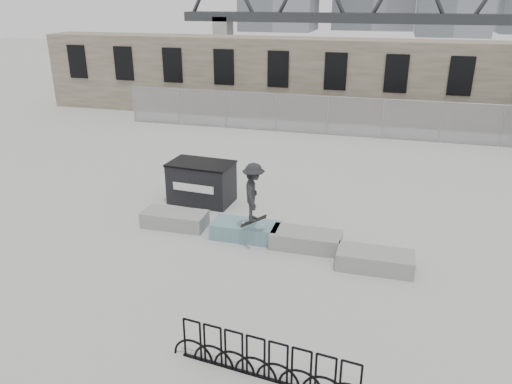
{
  "coord_description": "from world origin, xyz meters",
  "views": [
    {
      "loc": [
        3.04,
        -12.79,
        6.81
      ],
      "look_at": [
        -0.58,
        0.58,
        1.3
      ],
      "focal_mm": 35.0,
      "sensor_mm": 36.0,
      "label": 1
    }
  ],
  "objects_px": {
    "dumpster": "(202,182)",
    "planter_offset": "(375,260)",
    "bike_rack": "(267,361)",
    "skateboarder": "(254,193)",
    "planter_far_left": "(175,218)",
    "planter_center_right": "(306,239)",
    "planter_center_left": "(246,230)"
  },
  "relations": [
    {
      "from": "bike_rack",
      "to": "skateboarder",
      "type": "xyz_separation_m",
      "value": [
        -1.66,
        5.1,
        1.25
      ]
    },
    {
      "from": "planter_far_left",
      "to": "planter_offset",
      "type": "xyz_separation_m",
      "value": [
        6.2,
        -1.03,
        0.0
      ]
    },
    {
      "from": "planter_far_left",
      "to": "planter_center_right",
      "type": "distance_m",
      "value": 4.24
    },
    {
      "from": "planter_offset",
      "to": "skateboarder",
      "type": "relative_size",
      "value": 1.05
    },
    {
      "from": "planter_far_left",
      "to": "dumpster",
      "type": "relative_size",
      "value": 0.88
    },
    {
      "from": "planter_center_right",
      "to": "dumpster",
      "type": "xyz_separation_m",
      "value": [
        -4.11,
        2.44,
        0.46
      ]
    },
    {
      "from": "planter_offset",
      "to": "bike_rack",
      "type": "relative_size",
      "value": 0.5
    },
    {
      "from": "bike_rack",
      "to": "skateboarder",
      "type": "relative_size",
      "value": 2.11
    },
    {
      "from": "planter_offset",
      "to": "planter_center_right",
      "type": "bearing_deg",
      "value": 160.72
    },
    {
      "from": "planter_offset",
      "to": "dumpster",
      "type": "relative_size",
      "value": 0.88
    },
    {
      "from": "planter_offset",
      "to": "skateboarder",
      "type": "distance_m",
      "value": 3.74
    },
    {
      "from": "dumpster",
      "to": "skateboarder",
      "type": "relative_size",
      "value": 1.2
    },
    {
      "from": "dumpster",
      "to": "planter_far_left",
      "type": "bearing_deg",
      "value": -88.58
    },
    {
      "from": "planter_center_right",
      "to": "dumpster",
      "type": "bearing_deg",
      "value": 149.32
    },
    {
      "from": "planter_far_left",
      "to": "bike_rack",
      "type": "height_order",
      "value": "bike_rack"
    },
    {
      "from": "planter_center_right",
      "to": "dumpster",
      "type": "height_order",
      "value": "dumpster"
    },
    {
      "from": "planter_far_left",
      "to": "planter_center_left",
      "type": "bearing_deg",
      "value": -4.67
    },
    {
      "from": "planter_center_left",
      "to": "planter_center_right",
      "type": "bearing_deg",
      "value": -4.41
    },
    {
      "from": "dumpster",
      "to": "skateboarder",
      "type": "distance_m",
      "value": 3.96
    },
    {
      "from": "planter_center_left",
      "to": "bike_rack",
      "type": "height_order",
      "value": "bike_rack"
    },
    {
      "from": "dumpster",
      "to": "bike_rack",
      "type": "relative_size",
      "value": 0.57
    },
    {
      "from": "planter_center_left",
      "to": "dumpster",
      "type": "relative_size",
      "value": 0.88
    },
    {
      "from": "planter_offset",
      "to": "bike_rack",
      "type": "bearing_deg",
      "value": -110.5
    },
    {
      "from": "planter_offset",
      "to": "skateboarder",
      "type": "xyz_separation_m",
      "value": [
        -3.44,
        0.35,
        1.42
      ]
    },
    {
      "from": "dumpster",
      "to": "bike_rack",
      "type": "bearing_deg",
      "value": -56.95
    },
    {
      "from": "planter_far_left",
      "to": "dumpster",
      "type": "distance_m",
      "value": 2.16
    },
    {
      "from": "dumpster",
      "to": "planter_offset",
      "type": "bearing_deg",
      "value": -22.83
    },
    {
      "from": "planter_far_left",
      "to": "bike_rack",
      "type": "distance_m",
      "value": 7.28
    },
    {
      "from": "dumpster",
      "to": "skateboarder",
      "type": "height_order",
      "value": "skateboarder"
    },
    {
      "from": "planter_center_right",
      "to": "skateboarder",
      "type": "bearing_deg",
      "value": -166.79
    },
    {
      "from": "dumpster",
      "to": "bike_rack",
      "type": "xyz_separation_m",
      "value": [
        4.31,
        -7.88,
        -0.29
      ]
    },
    {
      "from": "dumpster",
      "to": "skateboarder",
      "type": "xyz_separation_m",
      "value": [
        2.65,
        -2.79,
        0.96
      ]
    }
  ]
}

